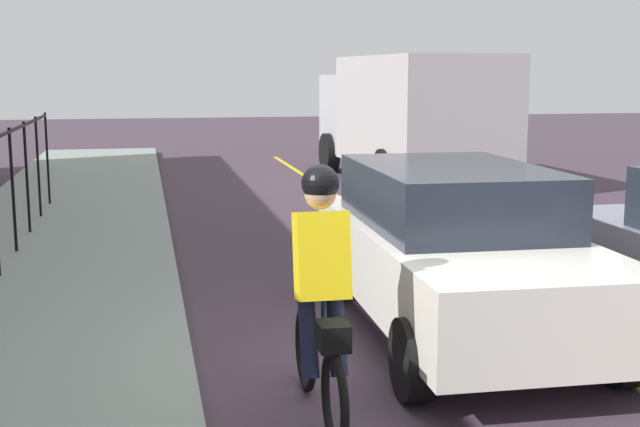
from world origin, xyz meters
TOP-DOWN VIEW (x-y plane):
  - ground_plane at (0.00, 0.00)m, footprint 80.00×80.00m
  - lane_line_centre at (0.00, -1.60)m, footprint 36.00×0.12m
  - cyclist_lead at (-0.62, 0.97)m, footprint 1.71×0.36m
  - parked_sedan_rear at (1.12, -0.67)m, footprint 4.45×2.02m
  - box_truck_background at (11.55, -3.57)m, footprint 6.81×2.78m

SIDE VIEW (x-z plane):
  - ground_plane at x=0.00m, z-range 0.00..0.00m
  - lane_line_centre at x=0.00m, z-range 0.00..0.01m
  - parked_sedan_rear at x=1.12m, z-range 0.03..1.61m
  - cyclist_lead at x=-0.62m, z-range 0.00..1.82m
  - box_truck_background at x=11.55m, z-range 0.16..2.94m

